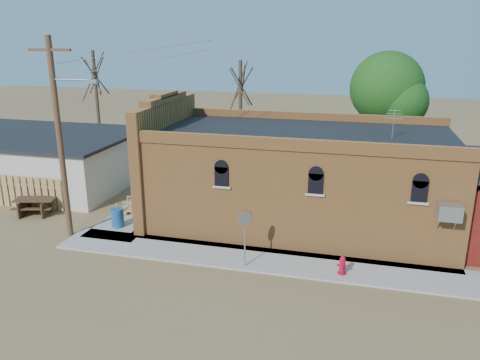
% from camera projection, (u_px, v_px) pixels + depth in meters
% --- Properties ---
extents(ground, '(120.00, 120.00, 0.00)m').
position_uv_depth(ground, '(232.00, 268.00, 18.87)').
color(ground, brown).
rests_on(ground, ground).
extents(sidewalk_south, '(19.00, 2.20, 0.08)m').
position_uv_depth(sidewalk_south, '(273.00, 261.00, 19.34)').
color(sidewalk_south, '#9E9991').
rests_on(sidewalk_south, ground).
extents(sidewalk_west, '(2.60, 10.00, 0.08)m').
position_uv_depth(sidewalk_west, '(151.00, 204.00, 25.92)').
color(sidewalk_west, '#9E9991').
rests_on(sidewalk_west, ground).
extents(brick_bar, '(16.40, 7.97, 6.30)m').
position_uv_depth(brick_bar, '(294.00, 177.00, 22.88)').
color(brick_bar, '#C7793C').
rests_on(brick_bar, ground).
extents(wood_fence, '(5.20, 0.10, 1.80)m').
position_uv_depth(wood_fence, '(22.00, 192.00, 25.18)').
color(wood_fence, '#9C7D46').
rests_on(wood_fence, ground).
extents(utility_pole, '(3.12, 0.26, 9.00)m').
position_uv_depth(utility_pole, '(60.00, 135.00, 20.52)').
color(utility_pole, '#4A2C1D').
rests_on(utility_pole, ground).
extents(tree_bare_near, '(2.80, 2.80, 7.65)m').
position_uv_depth(tree_bare_near, '(240.00, 85.00, 29.86)').
color(tree_bare_near, '#4F3F2D').
rests_on(tree_bare_near, ground).
extents(tree_bare_far, '(2.80, 2.80, 8.16)m').
position_uv_depth(tree_bare_far, '(95.00, 74.00, 33.30)').
color(tree_bare_far, '#4F3F2D').
rests_on(tree_bare_far, ground).
extents(tree_leafy, '(4.40, 4.40, 8.15)m').
position_uv_depth(tree_leafy, '(387.00, 88.00, 28.18)').
color(tree_leafy, '#4F3F2D').
rests_on(tree_leafy, ground).
extents(fire_hydrant, '(0.41, 0.38, 0.75)m').
position_uv_depth(fire_hydrant, '(342.00, 265.00, 18.12)').
color(fire_hydrant, '#B30A24').
rests_on(fire_hydrant, sidewalk_south).
extents(stop_sign, '(0.48, 0.52, 2.38)m').
position_uv_depth(stop_sign, '(245.00, 224.00, 18.33)').
color(stop_sign, '#99999F').
rests_on(stop_sign, sidewalk_south).
extents(trash_barrel, '(0.71, 0.71, 0.92)m').
position_uv_depth(trash_barrel, '(118.00, 218.00, 22.61)').
color(trash_barrel, '#1B5089').
rests_on(trash_barrel, sidewalk_west).
extents(picnic_table, '(2.37, 2.01, 0.85)m').
position_uv_depth(picnic_table, '(35.00, 204.00, 24.43)').
color(picnic_table, '#442D1B').
rests_on(picnic_table, ground).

